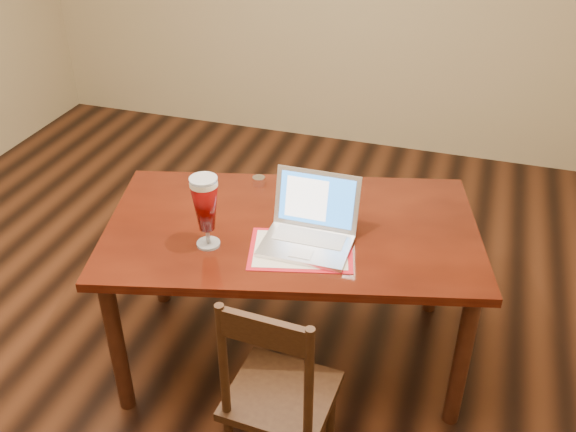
% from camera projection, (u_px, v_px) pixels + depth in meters
% --- Properties ---
extents(ground, '(5.00, 5.00, 0.00)m').
position_uv_depth(ground, '(187.00, 341.00, 3.24)').
color(ground, black).
rests_on(ground, ground).
extents(dining_table, '(1.77, 1.27, 1.07)m').
position_uv_depth(dining_table, '(289.00, 241.00, 2.80)').
color(dining_table, '#461409').
rests_on(dining_table, ground).
extents(dining_chair, '(0.41, 0.39, 0.91)m').
position_uv_depth(dining_chair, '(278.00, 396.00, 2.38)').
color(dining_chair, '#311C0D').
rests_on(dining_chair, ground).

